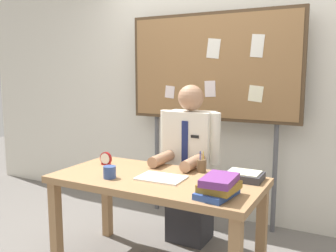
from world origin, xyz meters
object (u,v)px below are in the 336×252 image
object	(u,v)px
person	(190,170)
coffee_mug	(110,172)
pen_holder	(201,166)
bulletin_board	(212,70)
open_notebook	(161,178)
book_stack	(219,186)
desk	(157,189)
paper_tray	(244,176)
desk_clock	(106,159)

from	to	relation	value
person	coffee_mug	distance (m)	0.82
person	pen_holder	xyz separation A→B (m)	(0.23, -0.30, 0.13)
pen_holder	bulletin_board	bearing A→B (deg)	106.67
open_notebook	pen_holder	xyz separation A→B (m)	(0.18, 0.30, 0.04)
book_stack	pen_holder	world-z (taller)	pen_holder
desk	coffee_mug	xyz separation A→B (m)	(-0.28, -0.18, 0.14)
paper_tray	desk	bearing A→B (deg)	-157.98
bulletin_board	open_notebook	distance (m)	1.32
person	desk_clock	bearing A→B (deg)	-139.38
desk_clock	pen_holder	distance (m)	0.79
desk_clock	person	bearing A→B (deg)	40.62
open_notebook	paper_tray	distance (m)	0.58
book_stack	paper_tray	bearing A→B (deg)	85.22
book_stack	desk_clock	size ratio (longest dim) A/B	2.87
bulletin_board	desk	bearing A→B (deg)	-90.02
open_notebook	person	bearing A→B (deg)	94.75
coffee_mug	paper_tray	bearing A→B (deg)	25.55
desk_clock	book_stack	bearing A→B (deg)	-15.41
desk	pen_holder	xyz separation A→B (m)	(0.23, 0.28, 0.14)
person	desk_clock	size ratio (longest dim) A/B	12.79
desk	coffee_mug	world-z (taller)	coffee_mug
paper_tray	book_stack	bearing A→B (deg)	-94.78
book_stack	open_notebook	size ratio (longest dim) A/B	0.92
book_stack	pen_holder	size ratio (longest dim) A/B	1.92
person	bulletin_board	world-z (taller)	bulletin_board
desk	desk_clock	world-z (taller)	desk_clock
paper_tray	bulletin_board	bearing A→B (deg)	124.94
bulletin_board	coffee_mug	world-z (taller)	bulletin_board
person	paper_tray	size ratio (longest dim) A/B	5.26
person	book_stack	xyz separation A→B (m)	(0.54, -0.76, 0.15)
coffee_mug	bulletin_board	bearing A→B (deg)	77.00
person	pen_holder	bearing A→B (deg)	-51.93
open_notebook	pen_holder	bearing A→B (deg)	58.37
bulletin_board	paper_tray	size ratio (longest dim) A/B	7.78
open_notebook	pen_holder	size ratio (longest dim) A/B	2.07
desk	book_stack	bearing A→B (deg)	-19.01
desk	book_stack	distance (m)	0.59
open_notebook	coffee_mug	size ratio (longest dim) A/B	3.64
book_stack	desk_clock	distance (m)	1.12
desk_clock	paper_tray	world-z (taller)	desk_clock
coffee_mug	pen_holder	distance (m)	0.69
bulletin_board	pen_holder	xyz separation A→B (m)	(0.23, -0.78, -0.72)
person	paper_tray	distance (m)	0.68
person	bulletin_board	distance (m)	0.98
book_stack	desk	bearing A→B (deg)	160.99
desk_clock	pen_holder	size ratio (longest dim) A/B	0.67
desk	open_notebook	distance (m)	0.11
desk	desk_clock	distance (m)	0.57
bulletin_board	paper_tray	world-z (taller)	bulletin_board
desk_clock	pen_holder	world-z (taller)	pen_holder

